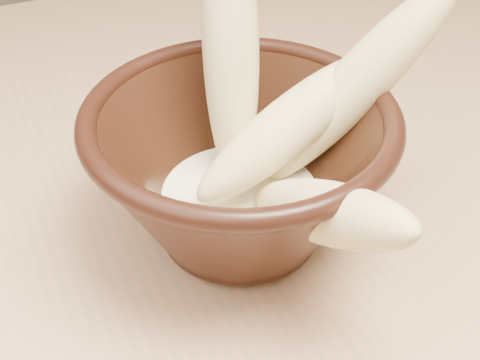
{
  "coord_description": "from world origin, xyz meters",
  "views": [
    {
      "loc": [
        -0.16,
        -0.43,
        1.1
      ],
      "look_at": [
        -0.02,
        -0.09,
        0.81
      ],
      "focal_mm": 50.0,
      "sensor_mm": 36.0,
      "label": 1
    }
  ],
  "objects": [
    {
      "name": "table",
      "position": [
        0.0,
        0.0,
        0.67
      ],
      "size": [
        1.2,
        0.8,
        0.75
      ],
      "color": "tan",
      "rests_on": "ground"
    },
    {
      "name": "bowl",
      "position": [
        -0.02,
        -0.09,
        0.82
      ],
      "size": [
        0.21,
        0.21,
        0.12
      ],
      "rotation": [
        0.0,
        0.0,
        -0.12
      ],
      "color": "black",
      "rests_on": "table"
    },
    {
      "name": "milk_puddle",
      "position": [
        -0.02,
        -0.09,
        0.79
      ],
      "size": [
        0.12,
        0.12,
        0.02
      ],
      "primitive_type": "cylinder",
      "color": "#FBF0CA",
      "rests_on": "bowl"
    },
    {
      "name": "banana_upright",
      "position": [
        -0.0,
        -0.05,
        0.89
      ],
      "size": [
        0.07,
        0.11,
        0.2
      ],
      "primitive_type": "ellipsoid",
      "rotation": [
        0.37,
        0.0,
        2.81
      ],
      "color": "#E3C486",
      "rests_on": "bowl"
    },
    {
      "name": "banana_right",
      "position": [
        0.07,
        -0.1,
        0.86
      ],
      "size": [
        0.16,
        0.06,
        0.17
      ],
      "primitive_type": "ellipsoid",
      "rotation": [
        0.73,
        0.0,
        1.4
      ],
      "color": "#E3C486",
      "rests_on": "bowl"
    },
    {
      "name": "banana_across",
      "position": [
        0.02,
        -0.1,
        0.84
      ],
      "size": [
        0.17,
        0.07,
        0.09
      ],
      "primitive_type": "ellipsoid",
      "rotation": [
        1.2,
        0.0,
        1.78
      ],
      "color": "#E3C486",
      "rests_on": "bowl"
    },
    {
      "name": "banana_front",
      "position": [
        0.01,
        -0.17,
        0.83
      ],
      "size": [
        0.06,
        0.16,
        0.11
      ],
      "primitive_type": "ellipsoid",
      "rotation": [
        1.06,
        0.0,
        0.14
      ],
      "color": "#E3C486",
      "rests_on": "bowl"
    }
  ]
}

